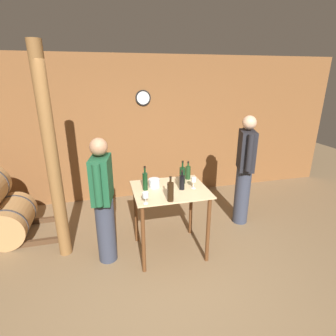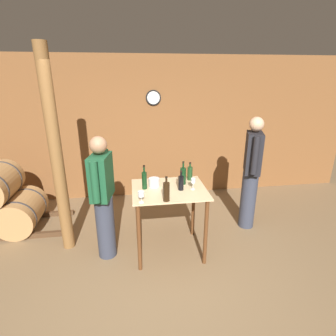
% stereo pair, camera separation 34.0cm
% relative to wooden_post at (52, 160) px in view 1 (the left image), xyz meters
% --- Properties ---
extents(ground_plane, '(14.00, 14.00, 0.00)m').
position_rel_wooden_post_xyz_m(ground_plane, '(1.24, -1.18, -1.35)').
color(ground_plane, brown).
extents(back_wall, '(8.40, 0.08, 2.70)m').
position_rel_wooden_post_xyz_m(back_wall, '(1.24, 1.65, 0.00)').
color(back_wall, brown).
rests_on(back_wall, ground_plane).
extents(tasting_table, '(0.96, 0.79, 0.94)m').
position_rel_wooden_post_xyz_m(tasting_table, '(1.41, -0.30, -0.60)').
color(tasting_table, '#D1B284').
rests_on(tasting_table, ground_plane).
extents(wooden_post, '(0.16, 0.16, 2.70)m').
position_rel_wooden_post_xyz_m(wooden_post, '(0.00, 0.00, 0.00)').
color(wooden_post, brown).
rests_on(wooden_post, ground_plane).
extents(wine_bottle_far_left, '(0.06, 0.06, 0.32)m').
position_rel_wooden_post_xyz_m(wine_bottle_far_left, '(1.10, -0.25, -0.28)').
color(wine_bottle_far_left, black).
rests_on(wine_bottle_far_left, tasting_table).
extents(wine_bottle_left, '(0.08, 0.08, 0.31)m').
position_rel_wooden_post_xyz_m(wine_bottle_left, '(1.33, -0.63, -0.29)').
color(wine_bottle_left, black).
rests_on(wine_bottle_left, tasting_table).
extents(wine_bottle_center, '(0.07, 0.07, 0.26)m').
position_rel_wooden_post_xyz_m(wine_bottle_center, '(1.56, -0.35, -0.31)').
color(wine_bottle_center, black).
rests_on(wine_bottle_center, tasting_table).
extents(wine_bottle_right, '(0.08, 0.08, 0.32)m').
position_rel_wooden_post_xyz_m(wine_bottle_right, '(1.62, -0.16, -0.29)').
color(wine_bottle_right, black).
rests_on(wine_bottle_right, tasting_table).
extents(wine_bottle_far_right, '(0.07, 0.07, 0.26)m').
position_rel_wooden_post_xyz_m(wine_bottle_far_right, '(1.75, -0.03, -0.31)').
color(wine_bottle_far_right, '#193819').
rests_on(wine_bottle_far_right, tasting_table).
extents(wine_glass_near_left, '(0.07, 0.07, 0.14)m').
position_rel_wooden_post_xyz_m(wine_glass_near_left, '(1.04, -0.63, -0.31)').
color(wine_glass_near_left, silver).
rests_on(wine_glass_near_left, tasting_table).
extents(wine_glass_near_center, '(0.06, 0.06, 0.15)m').
position_rel_wooden_post_xyz_m(wine_glass_near_center, '(1.72, -0.36, -0.30)').
color(wine_glass_near_center, silver).
rests_on(wine_glass_near_center, tasting_table).
extents(ice_bucket, '(0.15, 0.15, 0.11)m').
position_rel_wooden_post_xyz_m(ice_bucket, '(1.23, -0.19, -0.35)').
color(ice_bucket, silver).
rests_on(ice_bucket, tasting_table).
extents(person_host, '(0.29, 0.58, 1.66)m').
position_rel_wooden_post_xyz_m(person_host, '(0.57, -0.27, -0.47)').
color(person_host, '#333847').
rests_on(person_host, ground_plane).
extents(person_visitor_with_scarf, '(0.34, 0.56, 1.78)m').
position_rel_wooden_post_xyz_m(person_visitor_with_scarf, '(2.75, 0.16, -0.41)').
color(person_visitor_with_scarf, '#333847').
rests_on(person_visitor_with_scarf, ground_plane).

